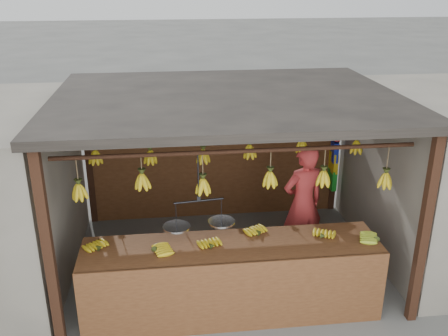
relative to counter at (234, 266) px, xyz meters
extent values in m
plane|color=#5B5B57|center=(0.07, 1.23, -0.70)|extent=(80.00, 80.00, 0.00)
cube|color=black|center=(-1.93, -0.27, 0.45)|extent=(0.10, 0.10, 2.30)
cube|color=black|center=(2.07, -0.27, 0.45)|extent=(0.10, 0.10, 2.30)
cube|color=black|center=(-1.93, 2.73, 0.45)|extent=(0.10, 0.10, 2.30)
cube|color=black|center=(2.07, 2.73, 0.45)|extent=(0.10, 0.10, 2.30)
cube|color=black|center=(0.07, 1.23, 1.65)|extent=(4.30, 3.30, 0.10)
cylinder|color=black|center=(0.07, 0.23, 1.30)|extent=(4.00, 0.05, 0.05)
cylinder|color=black|center=(0.07, 1.23, 1.30)|extent=(4.00, 0.05, 0.05)
cylinder|color=black|center=(0.07, 2.23, 1.30)|extent=(4.00, 0.05, 0.05)
cube|color=#57321A|center=(0.07, 2.73, 0.20)|extent=(4.00, 0.06, 1.80)
cube|color=#57321A|center=(0.00, 0.13, 0.16)|extent=(3.44, 0.76, 0.08)
cube|color=#57321A|center=(0.00, -0.25, -0.25)|extent=(3.44, 0.04, 0.90)
cube|color=black|center=(-1.62, -0.20, -0.29)|extent=(0.07, 0.07, 0.82)
cube|color=black|center=(1.61, -0.20, -0.29)|extent=(0.07, 0.07, 0.82)
cube|color=black|center=(-1.62, 0.46, -0.29)|extent=(0.07, 0.07, 0.82)
cube|color=black|center=(1.61, 0.46, -0.29)|extent=(0.07, 0.07, 0.82)
ellipsoid|color=gold|center=(-1.49, 0.18, 0.23)|extent=(0.29, 0.30, 0.06)
ellipsoid|color=gold|center=(-0.87, 0.05, 0.23)|extent=(0.28, 0.24, 0.06)
ellipsoid|color=gold|center=(-0.23, 0.07, 0.23)|extent=(0.24, 0.28, 0.06)
ellipsoid|color=gold|center=(0.35, 0.31, 0.23)|extent=(0.27, 0.30, 0.06)
ellipsoid|color=gold|center=(1.07, 0.14, 0.23)|extent=(0.27, 0.29, 0.06)
ellipsoid|color=#92A523|center=(1.68, 0.02, 0.23)|extent=(0.29, 0.26, 0.06)
ellipsoid|color=gold|center=(-1.65, 0.23, 0.90)|extent=(0.16, 0.16, 0.28)
ellipsoid|color=gold|center=(-0.98, 0.28, 0.97)|extent=(0.16, 0.16, 0.28)
ellipsoid|color=gold|center=(-0.31, 0.25, 0.89)|extent=(0.16, 0.16, 0.28)
ellipsoid|color=gold|center=(0.44, 0.26, 0.93)|extent=(0.16, 0.16, 0.28)
ellipsoid|color=gold|center=(1.06, 0.25, 0.92)|extent=(0.16, 0.16, 0.28)
ellipsoid|color=gold|center=(1.79, 0.22, 0.87)|extent=(0.16, 0.16, 0.28)
ellipsoid|color=gold|center=(-1.59, 1.23, 0.94)|extent=(0.16, 0.16, 0.28)
ellipsoid|color=gold|center=(-0.91, 1.27, 0.89)|extent=(0.16, 0.16, 0.28)
ellipsoid|color=gold|center=(-0.23, 1.20, 0.90)|extent=(0.16, 0.16, 0.28)
ellipsoid|color=gold|center=(0.37, 1.21, 0.94)|extent=(0.16, 0.16, 0.28)
ellipsoid|color=gold|center=(1.08, 1.27, 0.96)|extent=(0.16, 0.16, 0.28)
ellipsoid|color=gold|center=(1.80, 1.18, 0.95)|extent=(0.16, 0.16, 0.28)
ellipsoid|color=gold|center=(-1.66, 2.23, 0.92)|extent=(0.16, 0.16, 0.28)
ellipsoid|color=#92A523|center=(-0.91, 2.24, 0.88)|extent=(0.16, 0.16, 0.28)
ellipsoid|color=gold|center=(-0.24, 2.22, 0.94)|extent=(0.16, 0.16, 0.28)
ellipsoid|color=gold|center=(0.42, 2.21, 0.94)|extent=(0.16, 0.16, 0.28)
ellipsoid|color=gold|center=(1.13, 2.23, 0.95)|extent=(0.16, 0.16, 0.28)
ellipsoid|color=gold|center=(1.79, 2.21, 0.97)|extent=(0.16, 0.16, 0.28)
cylinder|color=black|center=(-0.37, 0.23, 1.01)|extent=(0.02, 0.02, 0.57)
cylinder|color=black|center=(-0.37, 0.23, 0.73)|extent=(0.57, 0.09, 0.02)
cylinder|color=silver|center=(-0.63, 0.20, 0.43)|extent=(0.30, 0.30, 0.02)
cylinder|color=silver|center=(-0.11, 0.26, 0.43)|extent=(0.30, 0.30, 0.02)
imported|color=#BF3333|center=(1.14, 1.24, 0.14)|extent=(0.70, 0.56, 1.68)
cube|color=red|center=(2.01, 2.58, 0.77)|extent=(0.08, 0.26, 0.34)
cube|color=#1426BF|center=(2.01, 2.58, 0.39)|extent=(0.08, 0.26, 0.34)
cube|color=yellow|center=(2.01, 2.58, 0.20)|extent=(0.08, 0.26, 0.34)
cube|color=#199926|center=(2.01, 2.58, -0.10)|extent=(0.08, 0.26, 0.34)
camera|label=1|loc=(-0.69, -4.82, 3.10)|focal=40.00mm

